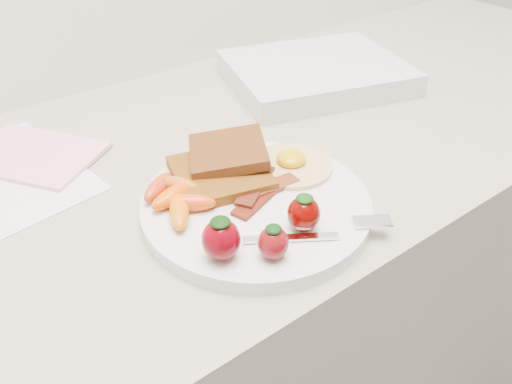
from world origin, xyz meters
TOP-DOWN VIEW (x-y plane):
  - counter at (0.00, 1.70)m, footprint 2.00×0.60m
  - plate at (-0.02, 1.55)m, footprint 0.27×0.27m
  - toast_lower at (-0.03, 1.61)m, footprint 0.13×0.13m
  - toast_upper at (-0.00, 1.63)m, footprint 0.13×0.13m
  - fried_egg at (0.06, 1.58)m, footprint 0.12×0.12m
  - bacon_strips at (-0.01, 1.56)m, footprint 0.10×0.08m
  - baby_carrots at (-0.10, 1.60)m, footprint 0.07×0.11m
  - strawberries at (-0.06, 1.48)m, footprint 0.13×0.07m
  - fork at (0.01, 1.46)m, footprint 0.16×0.08m
  - notepad at (-0.19, 1.83)m, footprint 0.20×0.22m
  - appliance at (0.29, 1.79)m, footprint 0.35×0.31m

SIDE VIEW (x-z plane):
  - counter at x=0.00m, z-range 0.00..0.90m
  - notepad at x=-0.19m, z-range 0.90..0.91m
  - plate at x=-0.02m, z-range 0.90..0.92m
  - appliance at x=0.29m, z-range 0.90..0.94m
  - fork at x=0.01m, z-range 0.92..0.92m
  - bacon_strips at x=-0.01m, z-range 0.92..0.93m
  - fried_egg at x=0.06m, z-range 0.91..0.93m
  - toast_lower at x=-0.03m, z-range 0.92..0.93m
  - baby_carrots at x=-0.10m, z-range 0.92..0.94m
  - toast_upper at x=0.00m, z-range 0.93..0.95m
  - strawberries at x=-0.06m, z-range 0.92..0.96m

